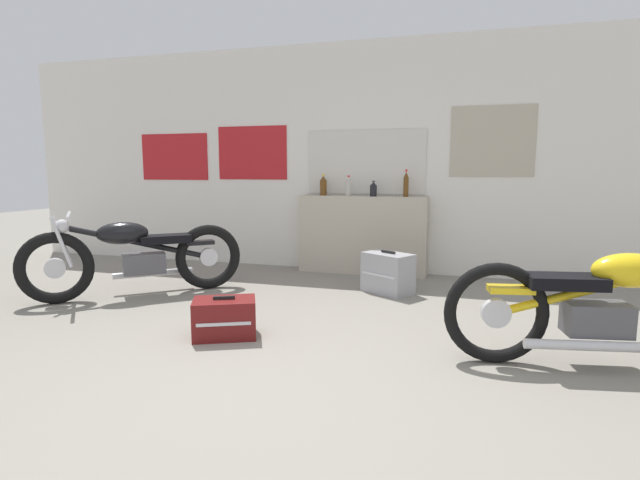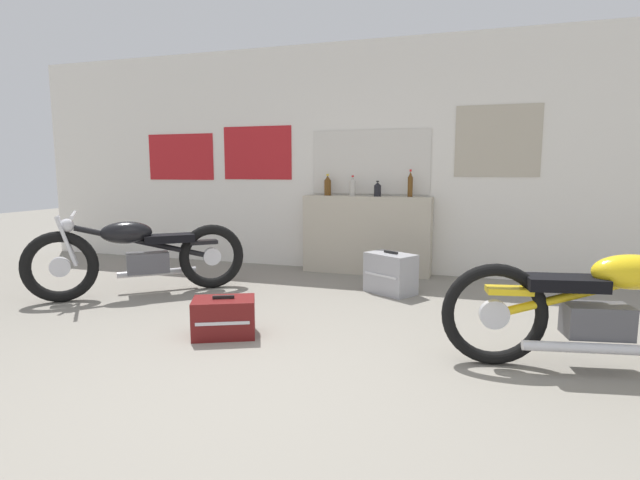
{
  "view_description": "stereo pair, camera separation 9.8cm",
  "coord_description": "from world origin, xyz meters",
  "px_view_note": "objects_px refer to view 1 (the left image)",
  "views": [
    {
      "loc": [
        1.14,
        -2.45,
        1.27
      ],
      "look_at": [
        -0.01,
        1.39,
        0.7
      ],
      "focal_mm": 28.0,
      "sensor_mm": 36.0,
      "label": 1
    },
    {
      "loc": [
        1.23,
        -2.42,
        1.27
      ],
      "look_at": [
        -0.01,
        1.39,
        0.7
      ],
      "focal_mm": 28.0,
      "sensor_mm": 36.0,
      "label": 2
    }
  ],
  "objects_px": {
    "bottle_right_center": "(406,185)",
    "motorcycle_yellow": "(609,304)",
    "hard_case_darkred": "(225,318)",
    "bottle_left_center": "(348,187)",
    "hard_case_silver": "(388,273)",
    "bottle_leftmost": "(323,186)",
    "bottle_center": "(373,189)",
    "motorcycle_black": "(136,255)"
  },
  "relations": [
    {
      "from": "bottle_right_center",
      "to": "hard_case_darkred",
      "type": "height_order",
      "value": "bottle_right_center"
    },
    {
      "from": "bottle_left_center",
      "to": "bottle_right_center",
      "type": "bearing_deg",
      "value": 3.07
    },
    {
      "from": "hard_case_darkred",
      "to": "bottle_right_center",
      "type": "bearing_deg",
      "value": 68.57
    },
    {
      "from": "bottle_right_center",
      "to": "motorcycle_yellow",
      "type": "height_order",
      "value": "bottle_right_center"
    },
    {
      "from": "bottle_center",
      "to": "bottle_right_center",
      "type": "distance_m",
      "value": 0.39
    },
    {
      "from": "bottle_right_center",
      "to": "motorcycle_yellow",
      "type": "bearing_deg",
      "value": -56.71
    },
    {
      "from": "hard_case_silver",
      "to": "hard_case_darkred",
      "type": "bearing_deg",
      "value": -119.49
    },
    {
      "from": "bottle_leftmost",
      "to": "hard_case_silver",
      "type": "relative_size",
      "value": 0.45
    },
    {
      "from": "motorcycle_black",
      "to": "motorcycle_yellow",
      "type": "height_order",
      "value": "same"
    },
    {
      "from": "bottle_leftmost",
      "to": "hard_case_silver",
      "type": "xyz_separation_m",
      "value": [
        0.96,
        -0.92,
        -0.86
      ]
    },
    {
      "from": "motorcycle_black",
      "to": "motorcycle_yellow",
      "type": "bearing_deg",
      "value": -9.78
    },
    {
      "from": "bottle_center",
      "to": "hard_case_silver",
      "type": "bearing_deg",
      "value": -69.33
    },
    {
      "from": "bottle_center",
      "to": "bottle_left_center",
      "type": "bearing_deg",
      "value": -179.41
    },
    {
      "from": "bottle_right_center",
      "to": "bottle_left_center",
      "type": "bearing_deg",
      "value": -176.93
    },
    {
      "from": "bottle_left_center",
      "to": "hard_case_silver",
      "type": "xyz_separation_m",
      "value": [
        0.63,
        -0.86,
        -0.85
      ]
    },
    {
      "from": "bottle_leftmost",
      "to": "hard_case_darkred",
      "type": "height_order",
      "value": "bottle_leftmost"
    },
    {
      "from": "bottle_right_center",
      "to": "motorcycle_yellow",
      "type": "relative_size",
      "value": 0.16
    },
    {
      "from": "motorcycle_yellow",
      "to": "hard_case_darkred",
      "type": "xyz_separation_m",
      "value": [
        -2.63,
        -0.18,
        -0.27
      ]
    },
    {
      "from": "motorcycle_yellow",
      "to": "hard_case_darkred",
      "type": "distance_m",
      "value": 2.65
    },
    {
      "from": "bottle_leftmost",
      "to": "bottle_center",
      "type": "bearing_deg",
      "value": -4.58
    },
    {
      "from": "bottle_left_center",
      "to": "motorcycle_yellow",
      "type": "relative_size",
      "value": 0.12
    },
    {
      "from": "bottle_center",
      "to": "motorcycle_yellow",
      "type": "height_order",
      "value": "bottle_center"
    },
    {
      "from": "motorcycle_black",
      "to": "hard_case_darkred",
      "type": "distance_m",
      "value": 1.7
    },
    {
      "from": "bottle_leftmost",
      "to": "bottle_right_center",
      "type": "bearing_deg",
      "value": -0.98
    },
    {
      "from": "bottle_leftmost",
      "to": "motorcycle_yellow",
      "type": "height_order",
      "value": "bottle_leftmost"
    },
    {
      "from": "bottle_leftmost",
      "to": "motorcycle_black",
      "type": "relative_size",
      "value": 0.16
    },
    {
      "from": "hard_case_silver",
      "to": "motorcycle_yellow",
      "type": "bearing_deg",
      "value": -42.96
    },
    {
      "from": "bottle_center",
      "to": "hard_case_silver",
      "type": "height_order",
      "value": "bottle_center"
    },
    {
      "from": "bottle_center",
      "to": "motorcycle_black",
      "type": "distance_m",
      "value": 2.76
    },
    {
      "from": "bottle_right_center",
      "to": "hard_case_darkred",
      "type": "xyz_separation_m",
      "value": [
        -1.03,
        -2.62,
        -0.94
      ]
    },
    {
      "from": "bottle_leftmost",
      "to": "motorcycle_black",
      "type": "height_order",
      "value": "bottle_leftmost"
    },
    {
      "from": "bottle_center",
      "to": "bottle_right_center",
      "type": "height_order",
      "value": "bottle_right_center"
    },
    {
      "from": "motorcycle_yellow",
      "to": "hard_case_silver",
      "type": "distance_m",
      "value": 2.28
    },
    {
      "from": "bottle_left_center",
      "to": "hard_case_silver",
      "type": "distance_m",
      "value": 1.36
    },
    {
      "from": "bottle_right_center",
      "to": "bottle_center",
      "type": "bearing_deg",
      "value": -174.96
    },
    {
      "from": "bottle_center",
      "to": "motorcycle_yellow",
      "type": "relative_size",
      "value": 0.09
    },
    {
      "from": "bottle_leftmost",
      "to": "motorcycle_black",
      "type": "distance_m",
      "value": 2.37
    },
    {
      "from": "hard_case_silver",
      "to": "bottle_leftmost",
      "type": "bearing_deg",
      "value": 136.47
    },
    {
      "from": "motorcycle_yellow",
      "to": "bottle_right_center",
      "type": "bearing_deg",
      "value": 123.29
    },
    {
      "from": "motorcycle_black",
      "to": "bottle_right_center",
      "type": "bearing_deg",
      "value": 35.32
    },
    {
      "from": "bottle_left_center",
      "to": "bottle_right_center",
      "type": "xyz_separation_m",
      "value": [
        0.69,
        0.04,
        0.03
      ]
    },
    {
      "from": "motorcycle_black",
      "to": "hard_case_darkred",
      "type": "height_order",
      "value": "motorcycle_black"
    }
  ]
}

